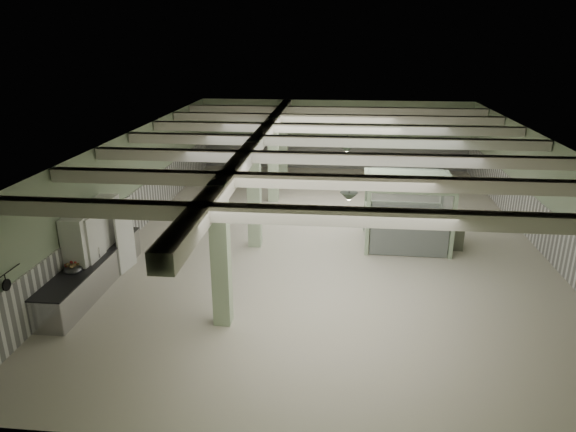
# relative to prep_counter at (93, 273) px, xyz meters

# --- Properties ---
(floor) EXTENTS (20.00, 20.00, 0.00)m
(floor) POSITION_rel_prep_counter_xyz_m (6.54, 4.55, -0.46)
(floor) COLOR beige
(floor) RESTS_ON ground
(ceiling) EXTENTS (14.00, 20.00, 0.02)m
(ceiling) POSITION_rel_prep_counter_xyz_m (6.54, 4.55, 3.14)
(ceiling) COLOR silver
(ceiling) RESTS_ON wall_back
(wall_back) EXTENTS (14.00, 0.02, 3.60)m
(wall_back) POSITION_rel_prep_counter_xyz_m (6.54, 14.55, 1.34)
(wall_back) COLOR #94A584
(wall_back) RESTS_ON floor
(wall_front) EXTENTS (14.00, 0.02, 3.60)m
(wall_front) POSITION_rel_prep_counter_xyz_m (6.54, -5.45, 1.34)
(wall_front) COLOR #94A584
(wall_front) RESTS_ON floor
(wall_left) EXTENTS (0.02, 20.00, 3.60)m
(wall_left) POSITION_rel_prep_counter_xyz_m (-0.46, 4.55, 1.34)
(wall_left) COLOR #94A584
(wall_left) RESTS_ON floor
(wall_right) EXTENTS (0.02, 20.00, 3.60)m
(wall_right) POSITION_rel_prep_counter_xyz_m (13.54, 4.55, 1.34)
(wall_right) COLOR #94A584
(wall_right) RESTS_ON floor
(wainscot_left) EXTENTS (0.05, 19.90, 1.50)m
(wainscot_left) POSITION_rel_prep_counter_xyz_m (-0.44, 4.55, 0.29)
(wainscot_left) COLOR white
(wainscot_left) RESTS_ON floor
(wainscot_right) EXTENTS (0.05, 19.90, 1.50)m
(wainscot_right) POSITION_rel_prep_counter_xyz_m (13.51, 4.55, 0.29)
(wainscot_right) COLOR white
(wainscot_right) RESTS_ON floor
(wainscot_back) EXTENTS (13.90, 0.05, 1.50)m
(wainscot_back) POSITION_rel_prep_counter_xyz_m (6.54, 14.52, 0.29)
(wainscot_back) COLOR white
(wainscot_back) RESTS_ON floor
(girder) EXTENTS (0.45, 19.90, 0.40)m
(girder) POSITION_rel_prep_counter_xyz_m (4.04, 4.55, 2.92)
(girder) COLOR beige
(girder) RESTS_ON ceiling
(beam_a) EXTENTS (13.90, 0.35, 0.32)m
(beam_a) POSITION_rel_prep_counter_xyz_m (6.54, -2.95, 2.96)
(beam_a) COLOR beige
(beam_a) RESTS_ON ceiling
(beam_b) EXTENTS (13.90, 0.35, 0.32)m
(beam_b) POSITION_rel_prep_counter_xyz_m (6.54, -0.45, 2.96)
(beam_b) COLOR beige
(beam_b) RESTS_ON ceiling
(beam_c) EXTENTS (13.90, 0.35, 0.32)m
(beam_c) POSITION_rel_prep_counter_xyz_m (6.54, 2.05, 2.96)
(beam_c) COLOR beige
(beam_c) RESTS_ON ceiling
(beam_d) EXTENTS (13.90, 0.35, 0.32)m
(beam_d) POSITION_rel_prep_counter_xyz_m (6.54, 4.55, 2.96)
(beam_d) COLOR beige
(beam_d) RESTS_ON ceiling
(beam_e) EXTENTS (13.90, 0.35, 0.32)m
(beam_e) POSITION_rel_prep_counter_xyz_m (6.54, 7.05, 2.96)
(beam_e) COLOR beige
(beam_e) RESTS_ON ceiling
(beam_f) EXTENTS (13.90, 0.35, 0.32)m
(beam_f) POSITION_rel_prep_counter_xyz_m (6.54, 9.55, 2.96)
(beam_f) COLOR beige
(beam_f) RESTS_ON ceiling
(beam_g) EXTENTS (13.90, 0.35, 0.32)m
(beam_g) POSITION_rel_prep_counter_xyz_m (6.54, 12.05, 2.96)
(beam_g) COLOR beige
(beam_g) RESTS_ON ceiling
(column_a) EXTENTS (0.42, 0.42, 3.60)m
(column_a) POSITION_rel_prep_counter_xyz_m (4.04, -1.45, 1.34)
(column_a) COLOR #AEC6A0
(column_a) RESTS_ON floor
(column_b) EXTENTS (0.42, 0.42, 3.60)m
(column_b) POSITION_rel_prep_counter_xyz_m (4.04, 3.55, 1.34)
(column_b) COLOR #AEC6A0
(column_b) RESTS_ON floor
(column_c) EXTENTS (0.42, 0.42, 3.60)m
(column_c) POSITION_rel_prep_counter_xyz_m (4.04, 8.55, 1.34)
(column_c) COLOR #AEC6A0
(column_c) RESTS_ON floor
(column_d) EXTENTS (0.42, 0.42, 3.60)m
(column_d) POSITION_rel_prep_counter_xyz_m (4.04, 12.55, 1.34)
(column_d) COLOR #AEC6A0
(column_d) RESTS_ON floor
(hook_rail) EXTENTS (0.02, 1.20, 0.02)m
(hook_rail) POSITION_rel_prep_counter_xyz_m (-0.39, -3.05, 1.39)
(hook_rail) COLOR black
(hook_rail) RESTS_ON wall_left
(pendant_front) EXTENTS (0.44, 0.44, 0.22)m
(pendant_front) POSITION_rel_prep_counter_xyz_m (7.04, -0.45, 2.59)
(pendant_front) COLOR #293628
(pendant_front) RESTS_ON ceiling
(pendant_mid) EXTENTS (0.44, 0.44, 0.22)m
(pendant_mid) POSITION_rel_prep_counter_xyz_m (7.04, 5.05, 2.59)
(pendant_mid) COLOR #293628
(pendant_mid) RESTS_ON ceiling
(pendant_back) EXTENTS (0.44, 0.44, 0.22)m
(pendant_back) POSITION_rel_prep_counter_xyz_m (7.04, 10.05, 2.59)
(pendant_back) COLOR #293628
(pendant_back) RESTS_ON ceiling
(prep_counter) EXTENTS (0.87, 4.99, 0.91)m
(prep_counter) POSITION_rel_prep_counter_xyz_m (0.00, 0.00, 0.00)
(prep_counter) COLOR #AEAEB2
(prep_counter) RESTS_ON floor
(pitcher_near) EXTENTS (0.22, 0.25, 0.32)m
(pitcher_near) POSITION_rel_prep_counter_xyz_m (-0.09, 0.32, 0.60)
(pitcher_near) COLOR #AEAEB2
(pitcher_near) RESTS_ON prep_counter
(pitcher_far) EXTENTS (0.21, 0.24, 0.29)m
(pitcher_far) POSITION_rel_prep_counter_xyz_m (0.16, 1.65, 0.58)
(pitcher_far) COLOR #AEAEB2
(pitcher_far) RESTS_ON prep_counter
(veg_colander) EXTENTS (0.60, 0.60, 0.22)m
(veg_colander) POSITION_rel_prep_counter_xyz_m (-0.09, -0.83, 0.55)
(veg_colander) COLOR #404045
(veg_colander) RESTS_ON prep_counter
(orange_bowl) EXTENTS (0.34, 0.34, 0.09)m
(orange_bowl) POSITION_rel_prep_counter_xyz_m (-0.05, 1.08, 0.49)
(orange_bowl) COLOR #B2B2B7
(orange_bowl) RESTS_ON prep_counter
(skillet_far) EXTENTS (0.04, 0.27, 0.27)m
(skillet_far) POSITION_rel_prep_counter_xyz_m (-0.34, -3.07, 1.17)
(skillet_far) COLOR black
(skillet_far) RESTS_ON hook_rail
(walkin_cooler) EXTENTS (0.86, 2.49, 2.28)m
(walkin_cooler) POSITION_rel_prep_counter_xyz_m (-0.08, 0.55, 0.68)
(walkin_cooler) COLOR silver
(walkin_cooler) RESTS_ON floor
(guard_booth) EXTENTS (2.95, 2.52, 2.39)m
(guard_booth) POSITION_rel_prep_counter_xyz_m (9.11, 4.18, 1.16)
(guard_booth) COLOR #9FBA94
(guard_booth) RESTS_ON floor
(filing_cabinet) EXTENTS (0.42, 0.59, 1.27)m
(filing_cabinet) POSITION_rel_prep_counter_xyz_m (10.76, 3.96, 0.17)
(filing_cabinet) COLOR #606554
(filing_cabinet) RESTS_ON floor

